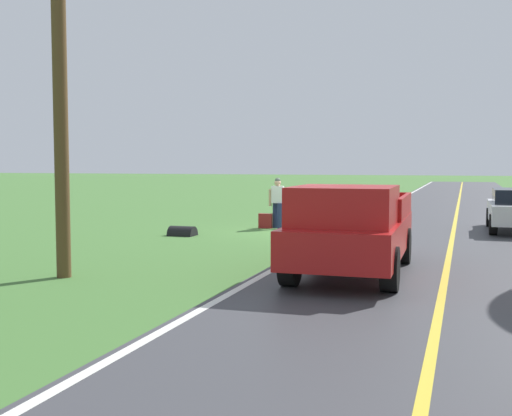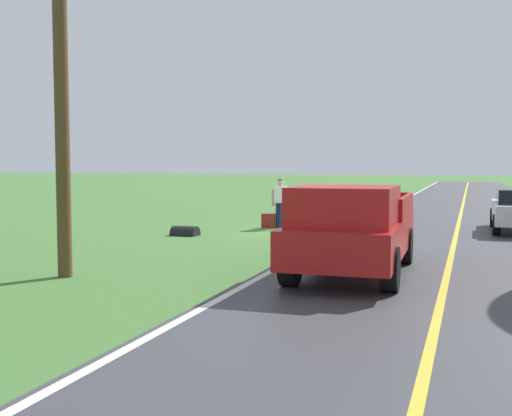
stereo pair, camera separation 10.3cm
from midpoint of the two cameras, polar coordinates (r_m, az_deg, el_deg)
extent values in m
plane|color=#427033|center=(20.94, 4.42, -2.12)|extent=(200.00, 200.00, 0.00)
cube|color=#3D3D42|center=(20.30, 17.63, -2.49)|extent=(7.31, 120.00, 0.00)
cube|color=silver|center=(20.66, 7.94, -2.22)|extent=(0.16, 117.60, 0.00)
cube|color=gold|center=(20.30, 17.63, -2.48)|extent=(0.14, 117.60, 0.00)
cylinder|color=navy|center=(21.73, 2.57, -0.73)|extent=(0.18, 0.18, 0.88)
cylinder|color=navy|center=(22.01, 2.14, -0.66)|extent=(0.18, 0.18, 0.88)
cube|color=white|center=(21.82, 2.36, 1.22)|extent=(0.42, 0.29, 0.58)
sphere|color=tan|center=(21.80, 2.36, 2.28)|extent=(0.23, 0.23, 0.23)
sphere|color=#4C564C|center=(21.80, 2.36, 2.48)|extent=(0.20, 0.20, 0.20)
cube|color=#234C2D|center=(22.01, 2.47, 1.32)|extent=(0.33, 0.22, 0.44)
cylinder|color=tan|center=(21.75, 3.02, 0.92)|extent=(0.10, 0.10, 0.58)
cylinder|color=tan|center=(21.86, 1.68, 0.94)|extent=(0.10, 0.10, 0.58)
cube|color=maroon|center=(21.93, 1.25, -1.17)|extent=(0.47, 0.23, 0.51)
cube|color=#B21919|center=(13.14, 9.05, -2.55)|extent=(2.11, 5.44, 0.70)
cube|color=#B21919|center=(11.91, 8.23, 0.21)|extent=(1.88, 2.20, 0.72)
cube|color=black|center=(11.91, 8.24, 0.56)|extent=(1.71, 1.33, 0.43)
cube|color=#B21919|center=(14.06, 13.53, 0.17)|extent=(0.16, 3.03, 0.45)
cube|color=#B21919|center=(14.32, 6.01, 0.33)|extent=(0.16, 3.03, 0.45)
cube|color=#B21919|center=(15.65, 10.50, 0.60)|extent=(1.84, 0.14, 0.45)
cylinder|color=black|center=(11.36, 12.21, -5.40)|extent=(0.32, 0.81, 0.80)
cylinder|color=black|center=(11.67, 3.34, -5.07)|extent=(0.32, 0.81, 0.80)
cylinder|color=black|center=(14.62, 13.45, -3.32)|extent=(0.32, 0.81, 0.80)
cylinder|color=black|center=(14.86, 6.50, -3.12)|extent=(0.32, 0.81, 0.80)
cylinder|color=black|center=(23.93, 20.69, -0.81)|extent=(0.24, 0.66, 0.66)
cylinder|color=black|center=(21.14, 20.94, -1.42)|extent=(0.24, 0.66, 0.66)
cylinder|color=brown|center=(13.13, -16.91, 12.43)|extent=(0.28, 0.28, 8.40)
cylinder|color=black|center=(19.85, -6.24, -2.47)|extent=(0.80, 0.60, 0.60)
camera|label=1|loc=(0.05, -89.73, 0.02)|focal=44.53mm
camera|label=2|loc=(0.05, 90.27, -0.02)|focal=44.53mm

